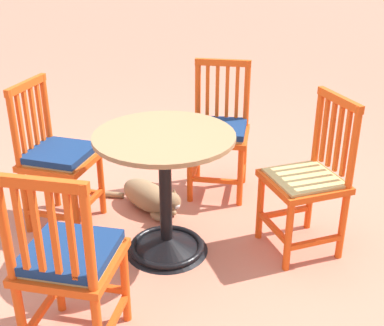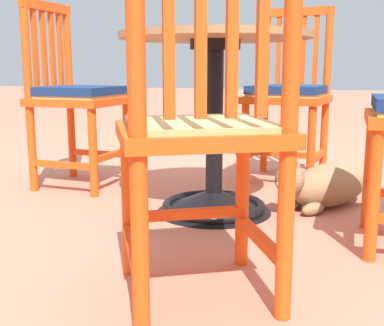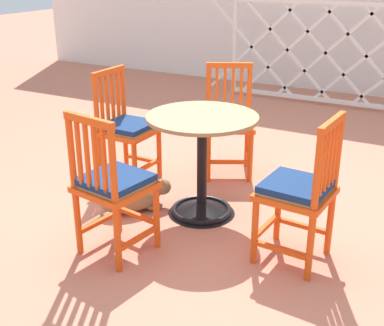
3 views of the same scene
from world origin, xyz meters
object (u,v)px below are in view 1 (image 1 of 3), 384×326
object	(u,v)px
orange_chair_facing_out	(69,261)
tabby_cat	(150,198)
cafe_table	(166,208)
orange_chair_near_fence	(308,181)
orange_chair_by_planter	(219,132)
orange_chair_at_corner	(57,158)

from	to	relation	value
orange_chair_facing_out	tabby_cat	xyz separation A→B (m)	(-1.21, 0.08, -0.35)
cafe_table	orange_chair_near_fence	bearing A→B (deg)	100.87
orange_chair_by_planter	orange_chair_near_fence	distance (m)	0.85
orange_chair_facing_out	tabby_cat	distance (m)	1.27
cafe_table	tabby_cat	bearing A→B (deg)	-156.84
orange_chair_at_corner	orange_chair_near_fence	world-z (taller)	same
cafe_table	orange_chair_facing_out	xyz separation A→B (m)	(0.77, -0.27, 0.16)
orange_chair_facing_out	cafe_table	bearing A→B (deg)	160.73
cafe_table	orange_chair_near_fence	size ratio (longest dim) A/B	0.83
orange_chair_near_fence	tabby_cat	bearing A→B (deg)	-106.61
cafe_table	orange_chair_by_planter	xyz separation A→B (m)	(-0.79, 0.23, 0.16)
tabby_cat	orange_chair_near_fence	bearing A→B (deg)	73.39
orange_chair_by_planter	orange_chair_near_fence	size ratio (longest dim) A/B	1.00
cafe_table	tabby_cat	xyz separation A→B (m)	(-0.44, -0.19, -0.19)
orange_chair_at_corner	tabby_cat	size ratio (longest dim) A/B	1.35
orange_chair_at_corner	orange_chair_by_planter	bearing A→B (deg)	120.67
orange_chair_near_fence	tabby_cat	distance (m)	1.07
orange_chair_by_planter	orange_chair_at_corner	bearing A→B (deg)	-59.33
cafe_table	orange_chair_at_corner	size ratio (longest dim) A/B	0.83
orange_chair_by_planter	tabby_cat	distance (m)	0.65
cafe_table	tabby_cat	size ratio (longest dim) A/B	1.12
cafe_table	orange_chair_at_corner	world-z (taller)	orange_chair_at_corner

